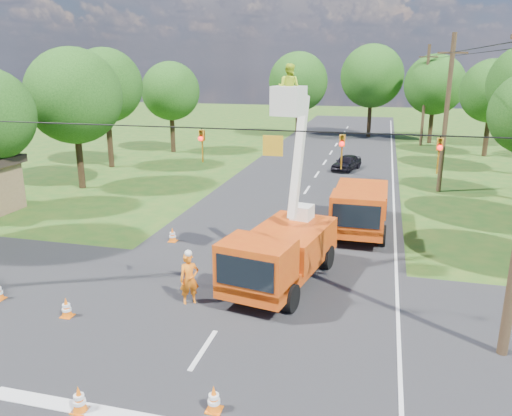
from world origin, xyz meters
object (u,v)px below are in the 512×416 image
(traffic_cone_3, at_px, (312,233))
(pole_right_far, at_px, (425,95))
(traffic_cone_8, at_px, (173,235))
(tree_far_a, at_px, (298,82))
(ground_worker, at_px, (189,279))
(traffic_cone_1, at_px, (214,399))
(traffic_cone_2, at_px, (282,260))
(tree_left_e, at_px, (105,86))
(traffic_cone_7, at_px, (364,199))
(bucket_truck, at_px, (281,242))
(tree_left_f, at_px, (171,91))
(tree_far_c, at_px, (435,85))
(second_truck, at_px, (360,207))
(distant_car, at_px, (347,163))
(traffic_cone_4, at_px, (66,308))
(tree_left_d, at_px, (74,96))
(tree_far_b, at_px, (372,76))
(pole_right_mid, at_px, (446,113))
(traffic_cone_0, at_px, (79,399))
(tree_right_e, at_px, (492,91))

(traffic_cone_3, height_order, pole_right_far, pole_right_far)
(traffic_cone_8, bearing_deg, tree_far_a, 90.55)
(ground_worker, xyz_separation_m, traffic_cone_1, (2.68, -5.20, -0.58))
(traffic_cone_2, xyz_separation_m, tree_left_e, (-17.81, 17.34, 6.13))
(traffic_cone_7, relative_size, tree_far_a, 0.07)
(bucket_truck, bearing_deg, tree_left_e, 144.55)
(tree_left_f, height_order, tree_far_c, tree_far_c)
(bucket_truck, height_order, ground_worker, bucket_truck)
(bucket_truck, height_order, traffic_cone_2, bucket_truck)
(bucket_truck, height_order, traffic_cone_7, bucket_truck)
(traffic_cone_8, bearing_deg, second_truck, 23.90)
(pole_right_far, bearing_deg, ground_worker, -104.30)
(distant_car, bearing_deg, traffic_cone_4, -87.78)
(traffic_cone_3, distance_m, tree_left_f, 27.67)
(distant_car, xyz_separation_m, traffic_cone_8, (-6.67, -18.87, -0.25))
(traffic_cone_4, xyz_separation_m, tree_left_e, (-11.69, 23.21, 6.13))
(tree_left_d, distance_m, tree_far_c, 36.46)
(bucket_truck, height_order, tree_far_c, tree_far_c)
(bucket_truck, xyz_separation_m, pole_right_far, (7.23, 36.88, 3.40))
(tree_left_d, xyz_separation_m, tree_left_f, (0.20, 15.00, -0.44))
(tree_left_e, xyz_separation_m, tree_left_f, (2.00, 8.00, -0.81))
(second_truck, height_order, tree_far_b, tree_far_b)
(distant_car, bearing_deg, second_truck, -65.99)
(traffic_cone_3, distance_m, traffic_cone_4, 11.80)
(tree_left_f, bearing_deg, tree_far_b, 40.12)
(ground_worker, relative_size, tree_far_b, 0.18)
(bucket_truck, height_order, pole_right_mid, pole_right_mid)
(second_truck, height_order, traffic_cone_1, second_truck)
(bucket_truck, bearing_deg, tree_left_f, 131.68)
(second_truck, xyz_separation_m, traffic_cone_0, (-5.79, -15.49, -0.93))
(traffic_cone_7, height_order, traffic_cone_8, same)
(traffic_cone_1, relative_size, pole_right_mid, 0.07)
(tree_left_e, bearing_deg, tree_far_b, 49.28)
(distant_car, xyz_separation_m, traffic_cone_4, (-7.14, -26.55, -0.25))
(traffic_cone_3, bearing_deg, tree_right_e, 65.50)
(traffic_cone_2, bearing_deg, tree_far_c, 77.18)
(tree_far_b, xyz_separation_m, tree_far_c, (6.50, -3.00, -0.75))
(tree_left_e, distance_m, tree_right_e, 33.25)
(tree_left_f, bearing_deg, tree_left_d, -90.76)
(second_truck, height_order, traffic_cone_4, second_truck)
(tree_far_b, bearing_deg, pole_right_far, -42.27)
(traffic_cone_2, height_order, traffic_cone_7, same)
(traffic_cone_2, bearing_deg, tree_left_e, 135.76)
(traffic_cone_4, xyz_separation_m, tree_right_e, (18.91, 36.21, 5.45))
(bucket_truck, bearing_deg, traffic_cone_4, -135.04)
(tree_right_e, bearing_deg, traffic_cone_3, -114.50)
(traffic_cone_0, bearing_deg, pole_right_mid, 67.49)
(traffic_cone_2, bearing_deg, traffic_cone_4, -136.20)
(distant_car, height_order, pole_right_far, pole_right_far)
(distant_car, distance_m, pole_right_mid, 9.52)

